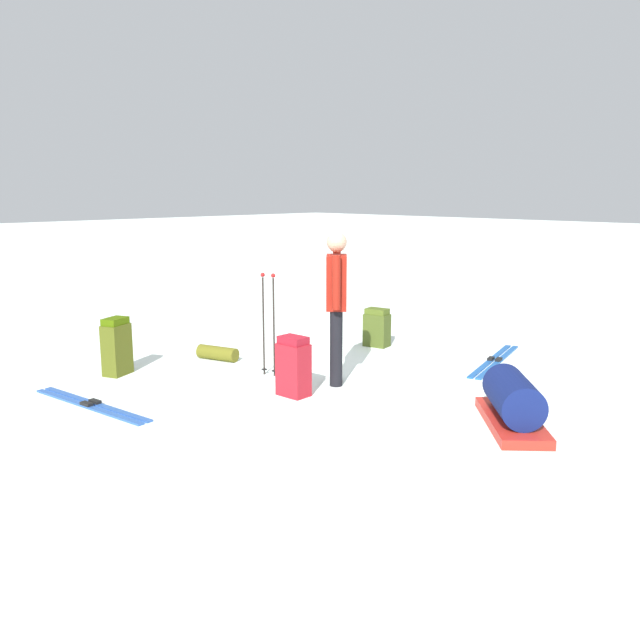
{
  "coord_description": "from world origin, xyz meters",
  "views": [
    {
      "loc": [
        -5.18,
        5.25,
        2.15
      ],
      "look_at": [
        0.0,
        0.0,
        0.7
      ],
      "focal_mm": 37.27,
      "sensor_mm": 36.0,
      "label": 1
    }
  ],
  "objects_px": {
    "backpack_large_dark": "(377,328)",
    "ski_poles_planted_near": "(269,319)",
    "ski_pair_near": "(91,405)",
    "sleeping_mat_rolled": "(218,353)",
    "gear_sled": "(513,403)",
    "skier_standing": "(336,300)",
    "backpack_bright": "(293,367)",
    "backpack_small_spare": "(117,347)",
    "ski_pair_far": "(495,361)"
  },
  "relations": [
    {
      "from": "ski_pair_far",
      "to": "sleeping_mat_rolled",
      "type": "relative_size",
      "value": 3.32
    },
    {
      "from": "ski_poles_planted_near",
      "to": "sleeping_mat_rolled",
      "type": "xyz_separation_m",
      "value": [
        1.0,
        0.0,
        -0.59
      ]
    },
    {
      "from": "ski_poles_planted_near",
      "to": "backpack_small_spare",
      "type": "bearing_deg",
      "value": 43.77
    },
    {
      "from": "skier_standing",
      "to": "backpack_small_spare",
      "type": "xyz_separation_m",
      "value": [
        2.08,
        1.55,
        -0.62
      ]
    },
    {
      "from": "ski_pair_near",
      "to": "gear_sled",
      "type": "relative_size",
      "value": 1.48
    },
    {
      "from": "backpack_bright",
      "to": "gear_sled",
      "type": "xyz_separation_m",
      "value": [
        -2.12,
        -0.78,
        -0.09
      ]
    },
    {
      "from": "skier_standing",
      "to": "ski_pair_near",
      "type": "height_order",
      "value": "skier_standing"
    },
    {
      "from": "ski_pair_far",
      "to": "gear_sled",
      "type": "distance_m",
      "value": 2.4
    },
    {
      "from": "gear_sled",
      "to": "skier_standing",
      "type": "bearing_deg",
      "value": 3.38
    },
    {
      "from": "backpack_small_spare",
      "to": "gear_sled",
      "type": "bearing_deg",
      "value": -158.22
    },
    {
      "from": "ski_poles_planted_near",
      "to": "sleeping_mat_rolled",
      "type": "distance_m",
      "value": 1.16
    },
    {
      "from": "backpack_small_spare",
      "to": "ski_pair_near",
      "type": "bearing_deg",
      "value": 138.09
    },
    {
      "from": "ski_poles_planted_near",
      "to": "gear_sled",
      "type": "distance_m",
      "value": 2.97
    },
    {
      "from": "skier_standing",
      "to": "ski_pair_near",
      "type": "xyz_separation_m",
      "value": [
        1.21,
        2.33,
        -0.94
      ]
    },
    {
      "from": "ski_pair_near",
      "to": "backpack_large_dark",
      "type": "height_order",
      "value": "backpack_large_dark"
    },
    {
      "from": "gear_sled",
      "to": "sleeping_mat_rolled",
      "type": "height_order",
      "value": "gear_sled"
    },
    {
      "from": "ski_pair_far",
      "to": "sleeping_mat_rolled",
      "type": "xyz_separation_m",
      "value": [
        2.58,
        2.42,
        0.08
      ]
    },
    {
      "from": "backpack_large_dark",
      "to": "gear_sled",
      "type": "relative_size",
      "value": 0.45
    },
    {
      "from": "backpack_large_dark",
      "to": "backpack_bright",
      "type": "distance_m",
      "value": 2.51
    },
    {
      "from": "backpack_small_spare",
      "to": "sleeping_mat_rolled",
      "type": "xyz_separation_m",
      "value": [
        -0.29,
        -1.24,
        -0.24
      ]
    },
    {
      "from": "ski_poles_planted_near",
      "to": "ski_pair_far",
      "type": "bearing_deg",
      "value": -123.04
    },
    {
      "from": "ski_pair_near",
      "to": "backpack_small_spare",
      "type": "xyz_separation_m",
      "value": [
        0.87,
        -0.78,
        0.32
      ]
    },
    {
      "from": "backpack_bright",
      "to": "ski_poles_planted_near",
      "type": "height_order",
      "value": "ski_poles_planted_near"
    },
    {
      "from": "skier_standing",
      "to": "sleeping_mat_rolled",
      "type": "distance_m",
      "value": 2.01
    },
    {
      "from": "backpack_bright",
      "to": "sleeping_mat_rolled",
      "type": "distance_m",
      "value": 1.83
    },
    {
      "from": "skier_standing",
      "to": "gear_sled",
      "type": "relative_size",
      "value": 1.43
    },
    {
      "from": "gear_sled",
      "to": "backpack_bright",
      "type": "bearing_deg",
      "value": 20.07
    },
    {
      "from": "backpack_large_dark",
      "to": "ski_poles_planted_near",
      "type": "height_order",
      "value": "ski_poles_planted_near"
    },
    {
      "from": "sleeping_mat_rolled",
      "to": "ski_poles_planted_near",
      "type": "bearing_deg",
      "value": -179.91
    },
    {
      "from": "backpack_large_dark",
      "to": "ski_poles_planted_near",
      "type": "distance_m",
      "value": 2.07
    },
    {
      "from": "backpack_small_spare",
      "to": "ski_poles_planted_near",
      "type": "relative_size",
      "value": 0.56
    },
    {
      "from": "gear_sled",
      "to": "sleeping_mat_rolled",
      "type": "distance_m",
      "value": 3.93
    },
    {
      "from": "backpack_small_spare",
      "to": "sleeping_mat_rolled",
      "type": "distance_m",
      "value": 1.3
    },
    {
      "from": "gear_sled",
      "to": "sleeping_mat_rolled",
      "type": "xyz_separation_m",
      "value": [
        3.91,
        0.44,
        -0.13
      ]
    },
    {
      "from": "backpack_small_spare",
      "to": "backpack_bright",
      "type": "bearing_deg",
      "value": -156.51
    },
    {
      "from": "skier_standing",
      "to": "sleeping_mat_rolled",
      "type": "relative_size",
      "value": 3.09
    },
    {
      "from": "ski_poles_planted_near",
      "to": "ski_pair_near",
      "type": "bearing_deg",
      "value": 78.12
    },
    {
      "from": "ski_pair_near",
      "to": "backpack_bright",
      "type": "distance_m",
      "value": 2.09
    },
    {
      "from": "backpack_bright",
      "to": "gear_sled",
      "type": "bearing_deg",
      "value": -159.93
    },
    {
      "from": "ski_pair_near",
      "to": "ski_pair_far",
      "type": "distance_m",
      "value": 4.87
    },
    {
      "from": "backpack_large_dark",
      "to": "sleeping_mat_rolled",
      "type": "bearing_deg",
      "value": 64.67
    },
    {
      "from": "backpack_large_dark",
      "to": "ski_poles_planted_near",
      "type": "relative_size",
      "value": 0.44
    },
    {
      "from": "backpack_small_spare",
      "to": "gear_sled",
      "type": "relative_size",
      "value": 0.58
    },
    {
      "from": "ski_pair_near",
      "to": "gear_sled",
      "type": "height_order",
      "value": "gear_sled"
    },
    {
      "from": "ski_pair_near",
      "to": "sleeping_mat_rolled",
      "type": "bearing_deg",
      "value": -74.01
    },
    {
      "from": "backpack_small_spare",
      "to": "skier_standing",
      "type": "bearing_deg",
      "value": -143.31
    },
    {
      "from": "backpack_bright",
      "to": "ski_poles_planted_near",
      "type": "distance_m",
      "value": 0.92
    },
    {
      "from": "sleeping_mat_rolled",
      "to": "backpack_bright",
      "type": "bearing_deg",
      "value": 169.28
    },
    {
      "from": "ski_poles_planted_near",
      "to": "gear_sled",
      "type": "bearing_deg",
      "value": -171.45
    },
    {
      "from": "gear_sled",
      "to": "backpack_small_spare",
      "type": "bearing_deg",
      "value": 21.78
    }
  ]
}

